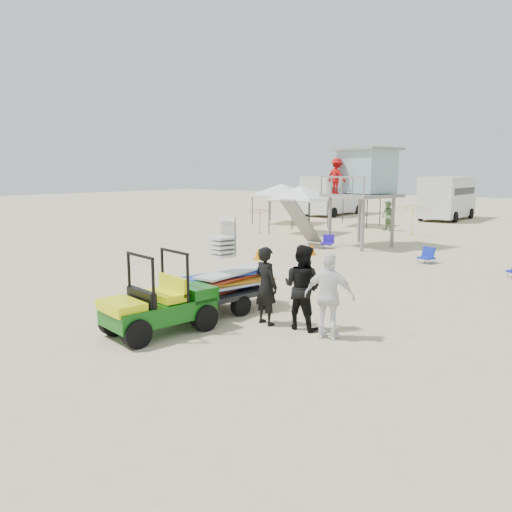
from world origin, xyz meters
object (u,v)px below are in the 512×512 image
Objects in this scene: surf_trailer at (226,278)px; lifeguard_tower at (362,175)px; man_left at (266,286)px; utility_cart at (157,297)px.

lifeguard_tower reaches higher than surf_trailer.
utility_cart is at bearing 65.57° from man_left.
man_left reaches higher than utility_cart.
lifeguard_tower is (-2.44, 15.13, 2.60)m from utility_cart.
utility_cart is 0.56× the size of lifeguard_tower.
utility_cart is 1.37× the size of man_left.
surf_trailer is 1.55m from man_left.
lifeguard_tower reaches higher than man_left.
surf_trailer is 13.28m from lifeguard_tower.
man_left is at bearing -11.18° from surf_trailer.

